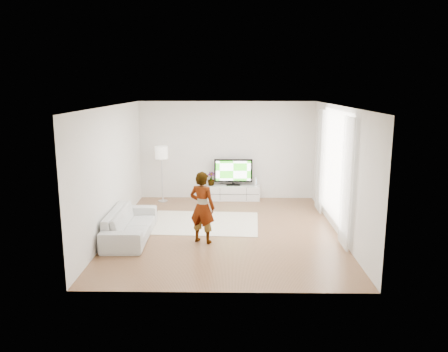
{
  "coord_description": "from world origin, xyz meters",
  "views": [
    {
      "loc": [
        0.13,
        -9.42,
        3.23
      ],
      "look_at": [
        -0.03,
        0.4,
        1.19
      ],
      "focal_mm": 35.0,
      "sensor_mm": 36.0,
      "label": 1
    }
  ],
  "objects_px": {
    "sofa": "(130,224)",
    "floor_lamp": "(162,155)",
    "television": "(233,171)",
    "rug": "(203,223)",
    "player": "(202,207)",
    "media_console": "(233,193)"
  },
  "relations": [
    {
      "from": "rug",
      "to": "television",
      "type": "bearing_deg",
      "value": 71.83
    },
    {
      "from": "television",
      "to": "rug",
      "type": "xyz_separation_m",
      "value": [
        -0.73,
        -2.22,
        -0.83
      ]
    },
    {
      "from": "rug",
      "to": "floor_lamp",
      "type": "relative_size",
      "value": 1.65
    },
    {
      "from": "media_console",
      "to": "floor_lamp",
      "type": "relative_size",
      "value": 0.95
    },
    {
      "from": "television",
      "to": "floor_lamp",
      "type": "relative_size",
      "value": 0.69
    },
    {
      "from": "television",
      "to": "floor_lamp",
      "type": "xyz_separation_m",
      "value": [
        -2.0,
        -0.24,
        0.5
      ]
    },
    {
      "from": "television",
      "to": "player",
      "type": "xyz_separation_m",
      "value": [
        -0.66,
        -3.54,
        -0.07
      ]
    },
    {
      "from": "sofa",
      "to": "floor_lamp",
      "type": "distance_m",
      "value": 3.21
    },
    {
      "from": "sofa",
      "to": "floor_lamp",
      "type": "height_order",
      "value": "floor_lamp"
    },
    {
      "from": "sofa",
      "to": "floor_lamp",
      "type": "relative_size",
      "value": 1.36
    },
    {
      "from": "television",
      "to": "rug",
      "type": "relative_size",
      "value": 0.42
    },
    {
      "from": "media_console",
      "to": "television",
      "type": "bearing_deg",
      "value": 90.0
    },
    {
      "from": "player",
      "to": "floor_lamp",
      "type": "xyz_separation_m",
      "value": [
        -1.34,
        3.31,
        0.57
      ]
    },
    {
      "from": "television",
      "to": "media_console",
      "type": "bearing_deg",
      "value": -90.0
    },
    {
      "from": "television",
      "to": "floor_lamp",
      "type": "distance_m",
      "value": 2.08
    },
    {
      "from": "television",
      "to": "player",
      "type": "distance_m",
      "value": 3.6
    },
    {
      "from": "sofa",
      "to": "player",
      "type": "bearing_deg",
      "value": -101.01
    },
    {
      "from": "media_console",
      "to": "rug",
      "type": "height_order",
      "value": "media_console"
    },
    {
      "from": "player",
      "to": "television",
      "type": "bearing_deg",
      "value": -77.72
    },
    {
      "from": "media_console",
      "to": "floor_lamp",
      "type": "xyz_separation_m",
      "value": [
        -2.0,
        -0.21,
        1.12
      ]
    },
    {
      "from": "rug",
      "to": "sofa",
      "type": "distance_m",
      "value": 1.86
    },
    {
      "from": "media_console",
      "to": "sofa",
      "type": "relative_size",
      "value": 0.7
    }
  ]
}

